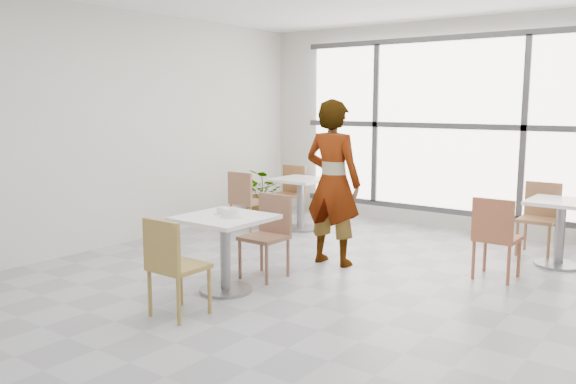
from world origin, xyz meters
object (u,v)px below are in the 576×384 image
Objects in this scene: bg_chair_right_far at (540,213)px; person at (333,183)px; bg_chair_left_far at (290,190)px; chair_far at (269,230)px; bg_chair_left_near at (245,198)px; bg_table_left at (300,196)px; plant_left at (265,192)px; oatmeal_bowl at (231,213)px; bg_chair_right_near at (495,233)px; bg_table_right at (561,224)px; main_table at (225,239)px; chair_near at (172,261)px; coffee_cup at (221,211)px.

person is at bearing -133.18° from bg_chair_right_far.
person is at bearing -42.02° from bg_chair_left_far.
chair_far and bg_chair_right_far have the same top height.
chair_far is 1.00× the size of bg_chair_left_far.
bg_chair_left_near is at bearing -20.38° from person.
bg_chair_left_near reaches higher than bg_table_left.
plant_left is at bearing 154.76° from bg_table_left.
oatmeal_bowl is 0.24× the size of bg_chair_left_near.
bg_chair_right_near is 1.00× the size of bg_chair_right_far.
person is at bearing -145.39° from bg_table_right.
main_table is 2.64m from bg_chair_left_near.
main_table is 0.81m from chair_near.
bg_chair_right_far is at bearing 10.97° from bg_table_left.
chair_far is 3.29m from bg_table_right.
person is 2.60m from bg_table_right.
bg_chair_left_near reaches higher than plant_left.
bg_table_right is at bearing -2.66° from bg_chair_left_far.
bg_chair_left_near reaches higher than oatmeal_bowl.
bg_chair_right_far is at bearing 56.91° from coffee_cup.
bg_chair_left_near is 1.00m from bg_chair_left_far.
oatmeal_bowl is at bearing 80.66° from person.
person reaches higher than bg_table_right.
bg_table_right is at bearing 51.76° from oatmeal_bowl.
coffee_cup is at bearing -130.90° from bg_table_right.
bg_chair_left_far is 1.00× the size of bg_chair_right_far.
person is 2.15× the size of bg_chair_right_near.
chair_near reaches higher than plant_left.
bg_chair_right_far is (2.05, 2.70, 0.00)m from chair_far.
bg_chair_left_far and bg_chair_right_near have the same top height.
oatmeal_bowl reaches higher than bg_table_right.
bg_chair_left_far is at bearing -175.94° from bg_chair_right_far.
person reaches higher than bg_chair_left_far.
chair_far reaches higher than bg_table_left.
main_table is 3.78m from bg_table_right.
person reaches higher than bg_chair_right_far.
coffee_cup reaches higher than plant_left.
main_table is 1.07× the size of bg_table_left.
chair_far is 1.00× the size of bg_chair_right_far.
bg_chair_right_far is (2.06, 3.37, -0.02)m from main_table.
chair_near reaches higher than coffee_cup.
person reaches higher than main_table.
chair_near reaches higher than bg_table_right.
chair_near is 1.16× the size of bg_table_left.
chair_far is (-0.11, 1.46, 0.00)m from chair_near.
oatmeal_bowl is (0.07, -0.66, 0.29)m from chair_far.
bg_chair_right_near is at bearing 33.08° from chair_far.
bg_chair_right_near is at bearing 42.34° from coffee_cup.
bg_chair_right_far is at bearing -134.70° from person.
coffee_cup is 0.09× the size of person.
chair_far is 0.47× the size of person.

